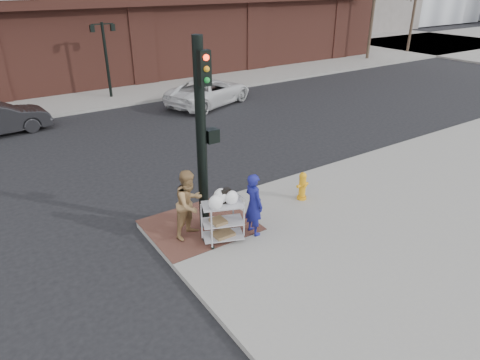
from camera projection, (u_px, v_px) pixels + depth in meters
ground at (236, 238)px, 11.43m from camera, size 220.00×220.00×0.00m
sidewalk_far at (163, 48)px, 41.68m from camera, size 65.00×36.00×0.15m
brick_curb_ramp at (200, 225)px, 11.74m from camera, size 2.80×2.40×0.01m
lamp_post at (106, 52)px, 23.31m from camera, size 1.32×0.22×4.00m
traffic_signal_pole at (202, 133)px, 10.55m from camera, size 0.61×0.51×5.00m
woman_blue at (254, 204)px, 11.04m from camera, size 0.42×0.63×1.71m
pedestrian_tan at (190, 204)px, 10.92m from camera, size 1.09×0.98×1.84m
minivan_white at (209, 91)px, 23.06m from camera, size 5.70×4.05×1.44m
utility_cart at (223, 218)px, 10.82m from camera, size 1.16×0.90×1.42m
fire_hydrant at (302, 186)px, 12.94m from camera, size 0.42×0.29×0.89m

